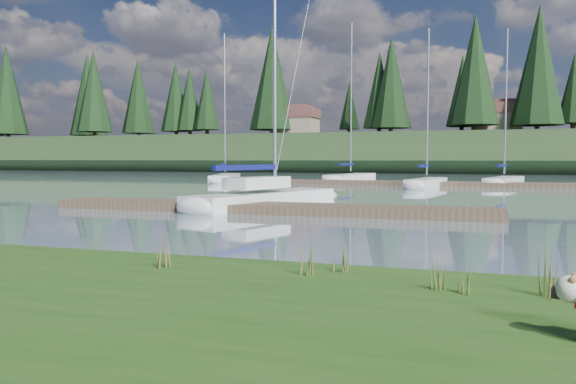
% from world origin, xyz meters
% --- Properties ---
extents(ground, '(200.00, 200.00, 0.00)m').
position_xyz_m(ground, '(0.00, 30.00, 0.00)').
color(ground, '#7D94A7').
rests_on(ground, ground).
extents(bank, '(60.00, 9.00, 0.35)m').
position_xyz_m(bank, '(0.00, -6.00, 0.17)').
color(bank, '#264816').
rests_on(bank, ground).
extents(ridge, '(200.00, 20.00, 5.00)m').
position_xyz_m(ridge, '(0.00, 73.00, 2.50)').
color(ridge, '#203419').
rests_on(ridge, ground).
extents(sailboat_main, '(4.29, 8.69, 12.39)m').
position_xyz_m(sailboat_main, '(-4.62, 11.79, 0.42)').
color(sailboat_main, silver).
rests_on(sailboat_main, ground).
extents(dock_near, '(16.00, 2.00, 0.30)m').
position_xyz_m(dock_near, '(-4.00, 9.00, 0.15)').
color(dock_near, '#4C3D2C').
rests_on(dock_near, ground).
extents(dock_far, '(26.00, 2.20, 0.30)m').
position_xyz_m(dock_far, '(2.00, 30.00, 0.15)').
color(dock_far, '#4C3D2C').
rests_on(dock_far, ground).
extents(sailboat_bg_0, '(4.02, 8.45, 12.05)m').
position_xyz_m(sailboat_bg_0, '(-16.46, 33.18, 0.32)').
color(sailboat_bg_0, silver).
rests_on(sailboat_bg_0, ground).
extents(sailboat_bg_1, '(3.10, 9.13, 13.27)m').
position_xyz_m(sailboat_bg_1, '(-6.67, 37.86, 0.33)').
color(sailboat_bg_1, silver).
rests_on(sailboat_bg_1, ground).
extents(sailboat_bg_2, '(2.49, 6.97, 10.41)m').
position_xyz_m(sailboat_bg_2, '(0.21, 28.92, 0.33)').
color(sailboat_bg_2, silver).
rests_on(sailboat_bg_2, ground).
extents(sailboat_bg_3, '(3.30, 7.58, 11.01)m').
position_xyz_m(sailboat_bg_3, '(5.26, 33.40, 0.33)').
color(sailboat_bg_3, silver).
rests_on(sailboat_bg_3, ground).
extents(weed_0, '(0.17, 0.14, 0.71)m').
position_xyz_m(weed_0, '(0.91, -2.35, 0.65)').
color(weed_0, '#475B23').
rests_on(weed_0, bank).
extents(weed_1, '(0.17, 0.14, 0.41)m').
position_xyz_m(weed_1, '(1.28, -2.05, 0.52)').
color(weed_1, '#475B23').
rests_on(weed_1, bank).
extents(weed_2, '(0.17, 0.14, 0.60)m').
position_xyz_m(weed_2, '(2.61, -2.72, 0.60)').
color(weed_2, '#475B23').
rests_on(weed_2, bank).
extents(weed_3, '(0.17, 0.14, 0.58)m').
position_xyz_m(weed_3, '(-1.18, -2.51, 0.59)').
color(weed_3, '#475B23').
rests_on(weed_3, bank).
extents(weed_4, '(0.17, 0.14, 0.39)m').
position_xyz_m(weed_4, '(2.88, -2.78, 0.51)').
color(weed_4, '#475B23').
rests_on(weed_4, bank).
extents(weed_5, '(0.17, 0.14, 0.71)m').
position_xyz_m(weed_5, '(3.77, -2.70, 0.65)').
color(weed_5, '#475B23').
rests_on(weed_5, bank).
extents(mud_lip, '(60.00, 0.50, 0.14)m').
position_xyz_m(mud_lip, '(0.00, -1.60, 0.07)').
color(mud_lip, '#33281C').
rests_on(mud_lip, ground).
extents(conifer_0, '(5.72, 5.72, 14.15)m').
position_xyz_m(conifer_0, '(-55.00, 67.00, 12.64)').
color(conifer_0, '#382619').
rests_on(conifer_0, ridge).
extents(conifer_1, '(4.40, 4.40, 11.30)m').
position_xyz_m(conifer_1, '(-40.00, 71.00, 11.28)').
color(conifer_1, '#382619').
rests_on(conifer_1, ridge).
extents(conifer_2, '(6.60, 6.60, 16.05)m').
position_xyz_m(conifer_2, '(-25.00, 68.00, 13.54)').
color(conifer_2, '#382619').
rests_on(conifer_2, ridge).
extents(conifer_3, '(4.84, 4.84, 12.25)m').
position_xyz_m(conifer_3, '(-10.00, 72.00, 11.74)').
color(conifer_3, '#382619').
rests_on(conifer_3, ridge).
extents(conifer_4, '(6.16, 6.16, 15.10)m').
position_xyz_m(conifer_4, '(3.00, 66.00, 13.09)').
color(conifer_4, '#382619').
rests_on(conifer_4, ridge).
extents(conifer_5, '(3.96, 3.96, 10.35)m').
position_xyz_m(conifer_5, '(15.00, 70.00, 10.83)').
color(conifer_5, '#382619').
rests_on(conifer_5, ridge).
extents(house_0, '(6.30, 5.30, 4.65)m').
position_xyz_m(house_0, '(-22.00, 70.00, 7.31)').
color(house_0, gray).
rests_on(house_0, ridge).
extents(house_1, '(6.30, 5.30, 4.65)m').
position_xyz_m(house_1, '(6.00, 71.00, 7.31)').
color(house_1, gray).
rests_on(house_1, ridge).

